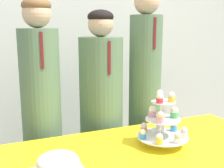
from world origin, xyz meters
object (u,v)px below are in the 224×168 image
student_1 (101,121)px  round_cake (58,166)px  student_0 (42,121)px  student_2 (144,101)px  cupcake_stand (163,123)px

student_1 → round_cake: bearing=-123.5°
student_0 → student_1: 0.43m
round_cake → student_1: bearing=56.5°
student_2 → student_1: bearing=180.0°
round_cake → student_0: (0.04, 0.71, -0.02)m
round_cake → cupcake_stand: cupcake_stand is taller
student_0 → student_1: size_ratio=1.04×
cupcake_stand → student_0: (-0.58, 0.57, -0.10)m
student_0 → student_1: bearing=0.0°
student_0 → student_2: student_2 is taller
cupcake_stand → student_1: bearing=105.3°
cupcake_stand → student_1: (-0.16, 0.57, -0.15)m
round_cake → cupcake_stand: (0.63, 0.14, 0.07)m
student_1 → cupcake_stand: bearing=-74.7°
student_1 → student_2: (0.36, -0.00, 0.11)m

